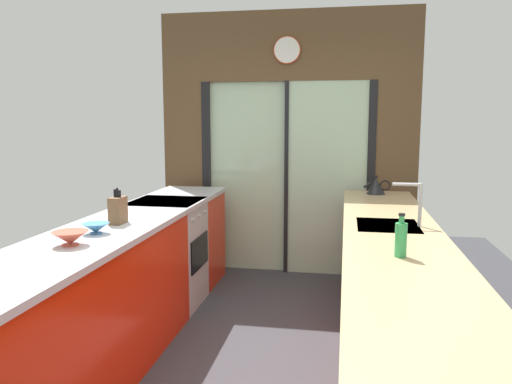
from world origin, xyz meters
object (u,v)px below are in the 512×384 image
object	(u,v)px
mixing_bowl_near	(70,238)
mixing_bowl_far	(96,228)
oven_range	(167,253)
knife_block	(118,210)
soap_bottle	(401,239)
kettle	(376,186)

from	to	relation	value
mixing_bowl_near	mixing_bowl_far	world-z (taller)	mixing_bowl_near
oven_range	mixing_bowl_far	bearing A→B (deg)	-89.17
knife_block	soap_bottle	xyz separation A→B (m)	(1.78, -0.53, 0.00)
oven_range	knife_block	bearing A→B (deg)	-88.91
soap_bottle	mixing_bowl_far	bearing A→B (deg)	173.17
oven_range	mixing_bowl_far	distance (m)	1.37
oven_range	kettle	size ratio (longest dim) A/B	3.70
knife_block	oven_range	bearing A→B (deg)	91.09
kettle	oven_range	bearing A→B (deg)	-158.15
oven_range	soap_bottle	size ratio (longest dim) A/B	4.09
kettle	knife_block	bearing A→B (deg)	-136.56
oven_range	mixing_bowl_near	distance (m)	1.65
mixing_bowl_near	mixing_bowl_far	distance (m)	0.29
mixing_bowl_far	soap_bottle	world-z (taller)	soap_bottle
mixing_bowl_near	knife_block	xyz separation A→B (m)	(-0.00, 0.61, 0.05)
oven_range	soap_bottle	distance (m)	2.40
mixing_bowl_far	mixing_bowl_near	bearing A→B (deg)	-90.00
mixing_bowl_near	knife_block	distance (m)	0.61
mixing_bowl_near	kettle	size ratio (longest dim) A/B	0.80
knife_block	mixing_bowl_near	bearing A→B (deg)	-90.00
kettle	soap_bottle	size ratio (longest dim) A/B	1.11
mixing_bowl_near	soap_bottle	distance (m)	1.78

